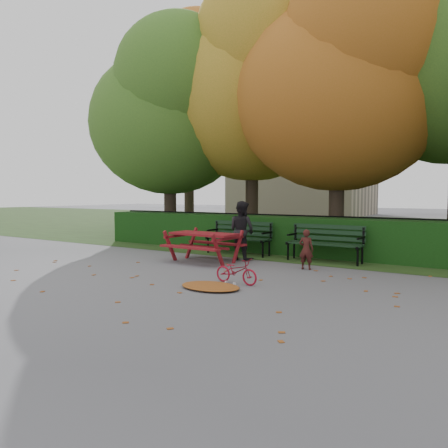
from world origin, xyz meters
The scene contains 17 objects.
ground centered at (0.00, 0.00, 0.00)m, with size 90.00×90.00×0.00m, color slate.
grass_strip centered at (0.00, 14.00, 0.01)m, with size 90.00×90.00×0.00m, color #223415.
building_left centered at (-9.00, 26.00, 7.50)m, with size 10.00×7.00×15.00m, color #C5B69A.
hedge centered at (0.00, 4.50, 0.50)m, with size 13.00×0.90×1.00m, color black.
iron_fence centered at (0.00, 5.30, 0.54)m, with size 14.00×0.04×1.02m.
tree_a centered at (-5.19, 5.58, 4.52)m, with size 5.88×5.60×7.48m.
tree_b centered at (-2.44, 6.75, 5.40)m, with size 6.72×6.40×8.79m.
tree_c centered at (0.83, 5.96, 4.82)m, with size 6.30×6.00×8.00m.
tree_f centered at (-7.13, 9.24, 5.69)m, with size 6.93×6.60×9.19m.
bench_left centered at (-1.30, 3.70, 0.52)m, with size 1.80×0.57×0.88m.
bench_right centered at (1.10, 3.70, 0.52)m, with size 1.80×0.57×0.88m.
picnic_table centered at (-1.33, 2.08, 0.54)m, with size 1.66×1.36×0.79m.
leaf_pile centered at (0.49, -0.24, 0.04)m, with size 1.10×0.76×0.08m, color maroon.
leaf_scatter centered at (0.00, 0.30, 0.01)m, with size 9.00×5.70×0.01m, color maroon, non-canonical shape.
child centered at (1.13, 2.43, 0.43)m, with size 0.32×0.21×0.87m, color #3B1613.
adult centered at (-0.76, 2.90, 0.72)m, with size 0.70×0.55×1.45m, color black.
bicycle centered at (0.66, 0.34, 0.23)m, with size 0.31×0.89×0.47m, color maroon.
Camera 1 is at (4.74, -6.32, 1.63)m, focal length 35.00 mm.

